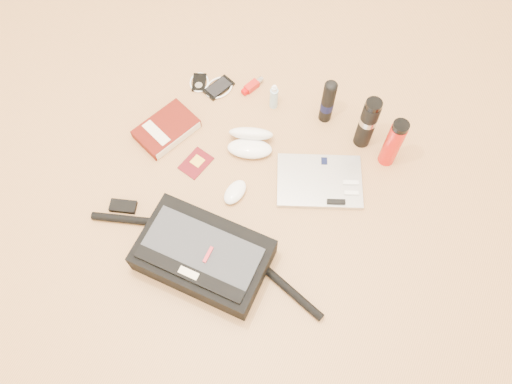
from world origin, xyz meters
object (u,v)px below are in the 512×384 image
Objects in this scene: messenger_bag at (203,255)px; thermos_red at (393,143)px; laptop at (320,181)px; thermos_black at (367,123)px; book at (167,129)px.

messenger_bag is 3.77× the size of thermos_red.
thermos_black reaches higher than laptop.
thermos_black is at bearing 160.52° from thermos_red.
book is at bearing 132.25° from messenger_bag.
messenger_bag is at bearing -26.06° from book.
book reaches higher than laptop.
thermos_red is (0.80, 0.23, 0.09)m from book.
thermos_red is at bearing -19.48° from thermos_black.
messenger_bag reaches higher than book.
book is (-0.36, 0.40, -0.03)m from messenger_bag.
thermos_black reaches higher than thermos_red.
laptop is 0.61m from book.
thermos_black is (0.69, 0.27, 0.10)m from book.
laptop is 1.58× the size of thermos_red.
book is (-0.61, -0.04, 0.01)m from laptop.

